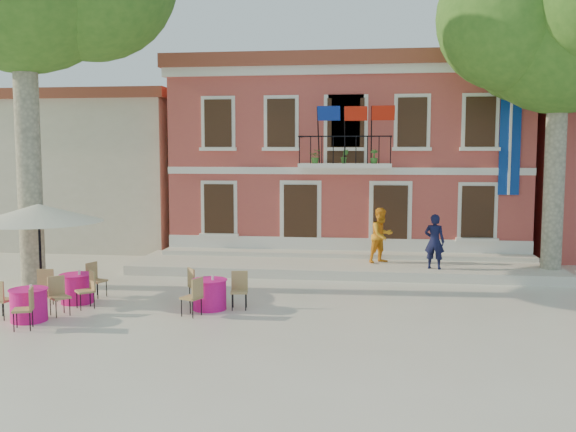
% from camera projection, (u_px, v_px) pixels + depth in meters
% --- Properties ---
extents(ground, '(90.00, 90.00, 0.00)m').
position_uv_depth(ground, '(262.00, 299.00, 17.42)').
color(ground, beige).
rests_on(ground, ground).
extents(main_building, '(13.50, 9.59, 7.50)m').
position_uv_depth(main_building, '(349.00, 156.00, 26.63)').
color(main_building, '#B1423F').
rests_on(main_building, ground).
extents(neighbor_west, '(9.40, 9.40, 6.40)m').
position_uv_depth(neighbor_west, '(97.00, 168.00, 29.17)').
color(neighbor_west, beige).
rests_on(neighbor_west, ground).
extents(terrace, '(14.00, 3.40, 0.30)m').
position_uv_depth(terrace, '(343.00, 266.00, 21.49)').
color(terrace, silver).
rests_on(terrace, ground).
extents(plane_tree_east, '(5.32, 5.32, 10.46)m').
position_uv_depth(plane_tree_east, '(561.00, 29.00, 19.53)').
color(plane_tree_east, '#A59E84').
rests_on(plane_tree_east, ground).
extents(patio_umbrella, '(3.45, 3.45, 2.56)m').
position_uv_depth(patio_umbrella, '(39.00, 213.00, 17.57)').
color(patio_umbrella, black).
rests_on(patio_umbrella, ground).
extents(pedestrian_navy, '(0.72, 0.58, 1.74)m').
position_uv_depth(pedestrian_navy, '(434.00, 241.00, 20.15)').
color(pedestrian_navy, black).
rests_on(pedestrian_navy, terrace).
extents(pedestrian_orange, '(1.13, 1.10, 1.83)m').
position_uv_depth(pedestrian_orange, '(381.00, 235.00, 21.26)').
color(pedestrian_orange, orange).
rests_on(pedestrian_orange, terrace).
extents(cafe_table_0, '(1.76, 1.84, 0.95)m').
position_uv_depth(cafe_table_0, '(29.00, 303.00, 15.12)').
color(cafe_table_0, '#EA1686').
rests_on(cafe_table_0, ground).
extents(cafe_table_1, '(1.74, 1.85, 0.95)m').
position_uv_depth(cafe_table_1, '(210.00, 293.00, 16.24)').
color(cafe_table_1, '#EA1686').
rests_on(cafe_table_1, ground).
extents(cafe_table_2, '(1.77, 1.84, 0.95)m').
position_uv_depth(cafe_table_2, '(77.00, 287.00, 16.93)').
color(cafe_table_2, '#EA1686').
rests_on(cafe_table_2, ground).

